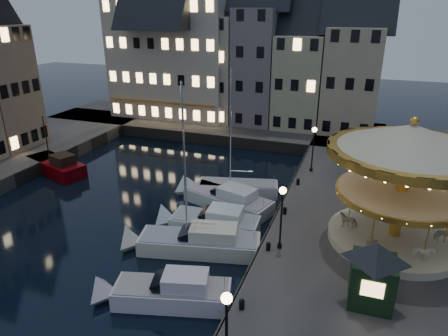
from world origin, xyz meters
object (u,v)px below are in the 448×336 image
at_px(motorboat_e, 224,199).
at_px(motorboat_b, 165,293).
at_px(bollard_a, 242,304).
at_px(streetlamp_c, 313,143).
at_px(bollard_d, 298,181).
at_px(streetlamp_a, 227,324).
at_px(red_fishing_boat, 57,166).
at_px(bollard_c, 285,210).
at_px(motorboat_d, 210,223).
at_px(ticket_kiosk, 375,263).
at_px(motorboat_f, 231,188).
at_px(carousel, 407,163).
at_px(bollard_b, 268,246).
at_px(streetlamp_b, 282,209).
at_px(motorboat_c, 194,242).

bearing_deg(motorboat_e, motorboat_b, -85.81).
bearing_deg(bollard_a, streetlamp_c, 88.24).
height_order(streetlamp_c, motorboat_e, streetlamp_c).
height_order(bollard_d, motorboat_b, motorboat_b).
bearing_deg(streetlamp_a, red_fishing_boat, 143.64).
relative_size(bollard_c, red_fishing_boat, 0.08).
bearing_deg(motorboat_d, bollard_d, 55.57).
distance_m(bollard_d, ticket_kiosk, 14.75).
bearing_deg(bollard_a, motorboat_f, 110.55).
xyz_separation_m(streetlamp_c, carousel, (6.72, -10.29, 2.70)).
height_order(bollard_b, bollard_c, same).
relative_size(streetlamp_b, bollard_d, 7.32).
height_order(motorboat_b, ticket_kiosk, ticket_kiosk).
bearing_deg(bollard_d, streetlamp_b, -86.57).
distance_m(bollard_c, carousel, 9.02).
height_order(streetlamp_b, bollard_b, streetlamp_b).
distance_m(bollard_a, carousel, 12.83).
bearing_deg(bollard_d, ticket_kiosk, -65.91).
distance_m(streetlamp_b, streetlamp_c, 13.50).
xyz_separation_m(bollard_d, ticket_kiosk, (5.96, -13.33, 2.04)).
relative_size(streetlamp_c, red_fishing_boat, 0.56).
xyz_separation_m(bollard_c, carousel, (7.32, -1.29, 5.11)).
xyz_separation_m(motorboat_d, red_fishing_boat, (-18.32, 5.17, 0.05)).
xyz_separation_m(bollard_b, bollard_c, (0.00, 5.00, 0.00)).
distance_m(motorboat_c, motorboat_e, 6.96).
relative_size(streetlamp_a, motorboat_c, 0.34).
xyz_separation_m(motorboat_e, ticket_kiosk, (11.42, -9.94, 3.00)).
relative_size(streetlamp_c, motorboat_b, 0.56).
bearing_deg(motorboat_e, motorboat_c, -87.30).
relative_size(streetlamp_c, bollard_c, 7.32).
distance_m(motorboat_d, motorboat_f, 6.44).
xyz_separation_m(motorboat_d, ticket_kiosk, (11.08, -5.87, 3.00)).
xyz_separation_m(motorboat_c, carousel, (12.45, 3.56, 6.04)).
distance_m(streetlamp_c, bollard_b, 14.22).
bearing_deg(motorboat_c, motorboat_d, 89.73).
xyz_separation_m(streetlamp_b, streetlamp_c, (0.00, 13.50, 0.00)).
height_order(streetlamp_b, streetlamp_c, same).
bearing_deg(motorboat_e, bollard_c, -21.11).
bearing_deg(carousel, motorboat_c, -164.06).
relative_size(bollard_a, bollard_d, 1.00).
distance_m(bollard_d, motorboat_d, 9.10).
distance_m(bollard_b, motorboat_e, 9.01).
bearing_deg(streetlamp_a, motorboat_d, 114.52).
bearing_deg(bollard_d, bollard_b, -90.00).
distance_m(motorboat_c, carousel, 14.29).
xyz_separation_m(bollard_d, motorboat_e, (-5.46, -3.39, -0.96)).
xyz_separation_m(streetlamp_c, bollard_a, (-0.60, -19.50, -2.41)).
bearing_deg(red_fishing_boat, motorboat_f, 4.03).
relative_size(streetlamp_b, streetlamp_c, 1.00).
bearing_deg(bollard_a, motorboat_c, 132.21).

